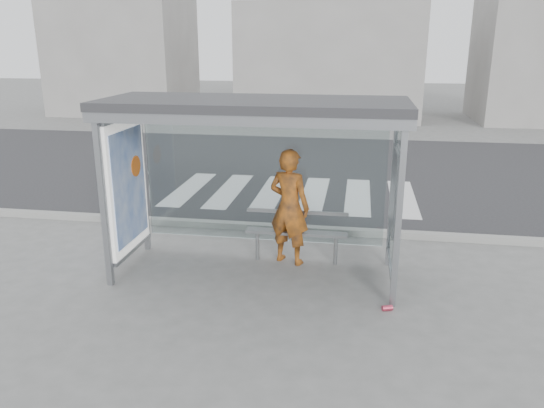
{
  "coord_description": "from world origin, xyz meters",
  "views": [
    {
      "loc": [
        1.45,
        -7.24,
        3.38
      ],
      "look_at": [
        0.22,
        0.2,
        1.06
      ],
      "focal_mm": 35.0,
      "sensor_mm": 36.0,
      "label": 1
    }
  ],
  "objects_px": {
    "bench": "(296,232)",
    "soda_can": "(387,308)",
    "person": "(289,207)",
    "bus_shelter": "(230,143)"
  },
  "relations": [
    {
      "from": "bench",
      "to": "soda_can",
      "type": "relative_size",
      "value": 11.89
    },
    {
      "from": "soda_can",
      "to": "bench",
      "type": "bearing_deg",
      "value": 133.88
    },
    {
      "from": "bus_shelter",
      "to": "bench",
      "type": "distance_m",
      "value": 1.82
    },
    {
      "from": "bench",
      "to": "soda_can",
      "type": "distance_m",
      "value": 2.04
    },
    {
      "from": "person",
      "to": "bus_shelter",
      "type": "bearing_deg",
      "value": 51.44
    },
    {
      "from": "person",
      "to": "soda_can",
      "type": "height_order",
      "value": "person"
    },
    {
      "from": "bench",
      "to": "soda_can",
      "type": "bearing_deg",
      "value": -46.12
    },
    {
      "from": "person",
      "to": "bench",
      "type": "bearing_deg",
      "value": -141.75
    },
    {
      "from": "bus_shelter",
      "to": "bench",
      "type": "bearing_deg",
      "value": 29.58
    },
    {
      "from": "person",
      "to": "bench",
      "type": "distance_m",
      "value": 0.44
    }
  ]
}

